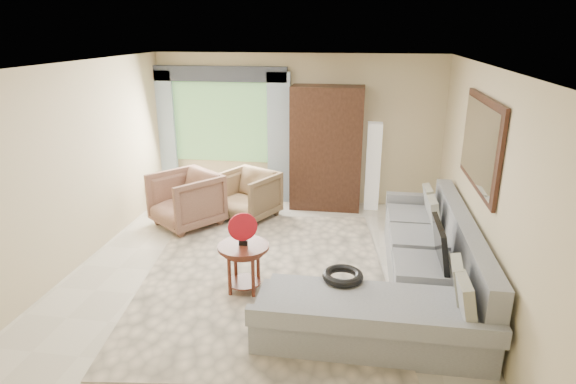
% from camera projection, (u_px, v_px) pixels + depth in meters
% --- Properties ---
extents(ground, '(6.00, 6.00, 0.00)m').
position_uv_depth(ground, '(264.00, 279.00, 6.05)').
color(ground, silver).
rests_on(ground, ground).
extents(area_rug, '(3.47, 4.34, 0.02)m').
position_uv_depth(area_rug, '(266.00, 275.00, 6.12)').
color(area_rug, beige).
rests_on(area_rug, ground).
extents(sectional_sofa, '(2.30, 3.46, 0.90)m').
position_uv_depth(sectional_sofa, '(412.00, 276.00, 5.54)').
color(sectional_sofa, '#A0A3A8').
rests_on(sectional_sofa, ground).
extents(tv_screen, '(0.14, 0.74, 0.48)m').
position_uv_depth(tv_screen, '(441.00, 244.00, 5.34)').
color(tv_screen, black).
rests_on(tv_screen, sectional_sofa).
extents(garden_hose, '(0.43, 0.43, 0.09)m').
position_uv_depth(garden_hose, '(343.00, 276.00, 5.00)').
color(garden_hose, black).
rests_on(garden_hose, sectional_sofa).
extents(coffee_table, '(0.60, 0.60, 0.60)m').
position_uv_depth(coffee_table, '(244.00, 267.00, 5.67)').
color(coffee_table, '#471D12').
rests_on(coffee_table, ground).
extents(red_disc, '(0.32, 0.15, 0.34)m').
position_uv_depth(red_disc, '(243.00, 227.00, 5.51)').
color(red_disc, red).
rests_on(red_disc, coffee_table).
extents(armchair_left, '(1.31, 1.32, 0.86)m').
position_uv_depth(armchair_left, '(186.00, 200.00, 7.56)').
color(armchair_left, '#855B49').
rests_on(armchair_left, ground).
extents(armchair_right, '(1.14, 1.15, 0.78)m').
position_uv_depth(armchair_right, '(248.00, 195.00, 7.89)').
color(armchair_right, olive).
rests_on(armchair_right, ground).
extents(potted_plant, '(0.55, 0.51, 0.51)m').
position_uv_depth(potted_plant, '(157.00, 192.00, 8.47)').
color(potted_plant, '#999999').
rests_on(potted_plant, ground).
extents(armoire, '(1.20, 0.55, 2.10)m').
position_uv_depth(armoire, '(326.00, 148.00, 8.18)').
color(armoire, black).
rests_on(armoire, ground).
extents(floor_lamp, '(0.24, 0.24, 1.50)m').
position_uv_depth(floor_lamp, '(373.00, 166.00, 8.21)').
color(floor_lamp, silver).
rests_on(floor_lamp, ground).
extents(window, '(1.80, 0.04, 1.40)m').
position_uv_depth(window, '(222.00, 122.00, 8.57)').
color(window, '#669E59').
rests_on(window, wall_back).
extents(curtain_left, '(0.40, 0.08, 2.30)m').
position_uv_depth(curtain_left, '(165.00, 135.00, 8.72)').
color(curtain_left, '#9EB7CC').
rests_on(curtain_left, ground).
extents(curtain_right, '(0.40, 0.08, 2.30)m').
position_uv_depth(curtain_right, '(279.00, 139.00, 8.42)').
color(curtain_right, '#9EB7CC').
rests_on(curtain_right, ground).
extents(valance, '(2.40, 0.12, 0.26)m').
position_uv_depth(valance, '(218.00, 74.00, 8.23)').
color(valance, '#1E232D').
rests_on(valance, wall_back).
extents(wall_mirror, '(0.05, 1.70, 1.05)m').
position_uv_depth(wall_mirror, '(480.00, 143.00, 5.46)').
color(wall_mirror, black).
rests_on(wall_mirror, wall_right).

